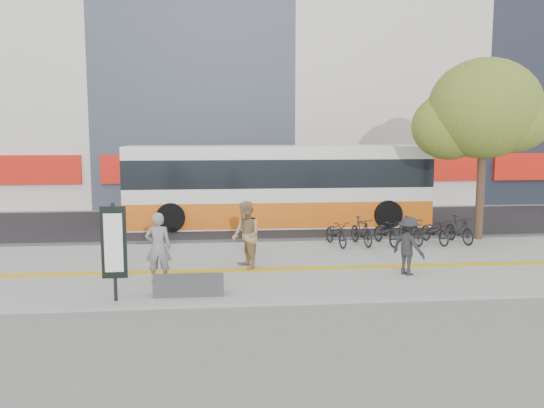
{
  "coord_description": "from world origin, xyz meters",
  "views": [
    {
      "loc": [
        -1.94,
        -13.93,
        3.83
      ],
      "look_at": [
        -0.35,
        2.0,
        1.75
      ],
      "focal_mm": 37.16,
      "sensor_mm": 36.0,
      "label": 1
    }
  ],
  "objects": [
    {
      "name": "tactile_strip",
      "position": [
        0.0,
        1.0,
        0.09
      ],
      "size": [
        40.0,
        0.45,
        0.01
      ],
      "primitive_type": "cube",
      "color": "gold",
      "rests_on": "sidewalk"
    },
    {
      "name": "bus",
      "position": [
        0.53,
        8.5,
        1.56
      ],
      "size": [
        12.01,
        2.85,
        3.2
      ],
      "color": "silver",
      "rests_on": "street"
    },
    {
      "name": "bicycle_row",
      "position": [
        4.05,
        4.0,
        0.52
      ],
      "size": [
        5.01,
        1.68,
        0.93
      ],
      "color": "black",
      "rests_on": "sidewalk"
    },
    {
      "name": "street",
      "position": [
        0.0,
        9.0,
        0.03
      ],
      "size": [
        40.0,
        8.0,
        0.06
      ],
      "primitive_type": "cube",
      "color": "black",
      "rests_on": "ground"
    },
    {
      "name": "sidewalk",
      "position": [
        0.0,
        1.5,
        0.04
      ],
      "size": [
        40.0,
        7.0,
        0.08
      ],
      "primitive_type": "cube",
      "color": "gray",
      "rests_on": "ground"
    },
    {
      "name": "pedestrian_dark",
      "position": [
        3.05,
        0.11,
        0.85
      ],
      "size": [
        1.01,
        1.15,
        1.54
      ],
      "primitive_type": "imported",
      "rotation": [
        0.0,
        0.0,
        2.12
      ],
      "color": "#232325",
      "rests_on": "sidewalk"
    },
    {
      "name": "street_tree",
      "position": [
        7.18,
        4.82,
        4.51
      ],
      "size": [
        4.4,
        3.8,
        6.31
      ],
      "color": "#3D271B",
      "rests_on": "sidewalk"
    },
    {
      "name": "bench",
      "position": [
        -2.6,
        -1.2,
        0.3
      ],
      "size": [
        1.6,
        0.45,
        0.45
      ],
      "primitive_type": "cube",
      "color": "#363638",
      "rests_on": "sidewalk"
    },
    {
      "name": "seated_woman",
      "position": [
        -3.4,
        0.03,
        0.96
      ],
      "size": [
        0.65,
        0.43,
        1.76
      ],
      "primitive_type": "imported",
      "rotation": [
        0.0,
        0.0,
        3.12
      ],
      "color": "black",
      "rests_on": "sidewalk"
    },
    {
      "name": "signboard",
      "position": [
        -4.2,
        -1.51,
        1.37
      ],
      "size": [
        0.55,
        0.1,
        2.2
      ],
      "color": "black",
      "rests_on": "sidewalk"
    },
    {
      "name": "pedestrian_tan",
      "position": [
        -1.15,
        1.2,
        1.01
      ],
      "size": [
        0.96,
        1.08,
        1.86
      ],
      "primitive_type": "imported",
      "rotation": [
        0.0,
        0.0,
        -1.24
      ],
      "color": "#95784B",
      "rests_on": "sidewalk"
    },
    {
      "name": "curb",
      "position": [
        0.0,
        5.0,
        0.07
      ],
      "size": [
        40.0,
        0.25,
        0.14
      ],
      "primitive_type": "cube",
      "color": "#363638",
      "rests_on": "ground"
    },
    {
      "name": "ground",
      "position": [
        0.0,
        0.0,
        0.0
      ],
      "size": [
        120.0,
        120.0,
        0.0
      ],
      "primitive_type": "plane",
      "color": "#61615C",
      "rests_on": "ground"
    }
  ]
}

